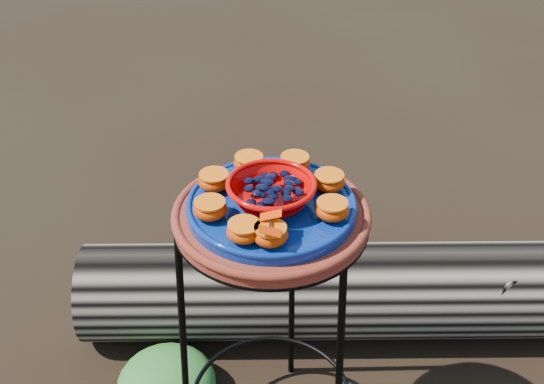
% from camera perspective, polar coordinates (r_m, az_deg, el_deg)
% --- Properties ---
extents(plant_stand, '(0.44, 0.44, 0.70)m').
position_cam_1_polar(plant_stand, '(1.65, -0.05, -12.42)').
color(plant_stand, black).
rests_on(plant_stand, ground).
extents(terracotta_saucer, '(0.40, 0.40, 0.03)m').
position_cam_1_polar(terracotta_saucer, '(1.40, -0.06, -2.18)').
color(terracotta_saucer, maroon).
rests_on(terracotta_saucer, plant_stand).
extents(cobalt_plate, '(0.34, 0.34, 0.02)m').
position_cam_1_polar(cobalt_plate, '(1.38, -0.06, -1.26)').
color(cobalt_plate, '#001151').
rests_on(cobalt_plate, terracotta_saucer).
extents(red_bowl, '(0.17, 0.17, 0.05)m').
position_cam_1_polar(red_bowl, '(1.36, -0.06, -0.06)').
color(red_bowl, '#C70401').
rests_on(red_bowl, cobalt_plate).
extents(glass_gems, '(0.13, 0.13, 0.02)m').
position_cam_1_polar(glass_gems, '(1.34, -0.06, 1.17)').
color(glass_gems, black).
rests_on(glass_gems, red_bowl).
extents(orange_half_0, '(0.07, 0.07, 0.04)m').
position_cam_1_polar(orange_half_0, '(1.26, -0.14, -3.60)').
color(orange_half_0, '#B10D00').
rests_on(orange_half_0, cobalt_plate).
extents(orange_half_1, '(0.07, 0.07, 0.04)m').
position_cam_1_polar(orange_half_1, '(1.33, 5.04, -1.50)').
color(orange_half_1, '#B10D00').
rests_on(orange_half_1, cobalt_plate).
extents(orange_half_2, '(0.07, 0.07, 0.04)m').
position_cam_1_polar(orange_half_2, '(1.41, 4.80, 0.87)').
color(orange_half_2, '#B10D00').
rests_on(orange_half_2, cobalt_plate).
extents(orange_half_3, '(0.07, 0.07, 0.04)m').
position_cam_1_polar(orange_half_3, '(1.47, 1.92, 2.40)').
color(orange_half_3, '#B10D00').
rests_on(orange_half_3, cobalt_plate).
extents(orange_half_4, '(0.07, 0.07, 0.04)m').
position_cam_1_polar(orange_half_4, '(1.47, -1.94, 2.42)').
color(orange_half_4, '#B10D00').
rests_on(orange_half_4, cobalt_plate).
extents(orange_half_5, '(0.07, 0.07, 0.04)m').
position_cam_1_polar(orange_half_5, '(1.41, -4.87, 0.92)').
color(orange_half_5, '#B10D00').
rests_on(orange_half_5, cobalt_plate).
extents(orange_half_6, '(0.07, 0.07, 0.04)m').
position_cam_1_polar(orange_half_6, '(1.33, -5.21, -1.44)').
color(orange_half_6, '#B10D00').
rests_on(orange_half_6, cobalt_plate).
extents(orange_half_7, '(0.07, 0.07, 0.04)m').
position_cam_1_polar(orange_half_7, '(1.27, -2.35, -3.31)').
color(orange_half_7, '#B10D00').
rests_on(orange_half_7, cobalt_plate).
extents(butterfly, '(0.10, 0.07, 0.02)m').
position_cam_1_polar(butterfly, '(1.25, -0.14, -2.66)').
color(butterfly, red).
rests_on(butterfly, orange_half_0).
extents(driftwood_log, '(1.61, 0.81, 0.29)m').
position_cam_1_polar(driftwood_log, '(2.08, 5.98, -8.21)').
color(driftwood_log, black).
rests_on(driftwood_log, ground).
extents(foliage_left, '(0.27, 0.27, 0.14)m').
position_cam_1_polar(foliage_left, '(1.96, -8.82, -15.42)').
color(foliage_left, '#296A2A').
rests_on(foliage_left, ground).
extents(foliage_back, '(0.28, 0.28, 0.14)m').
position_cam_1_polar(foliage_back, '(2.25, -1.17, -6.79)').
color(foliage_back, '#296A2A').
rests_on(foliage_back, ground).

